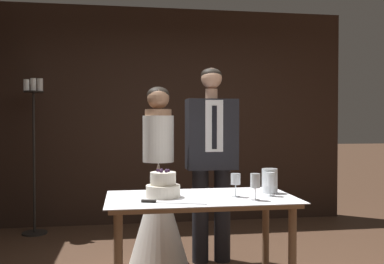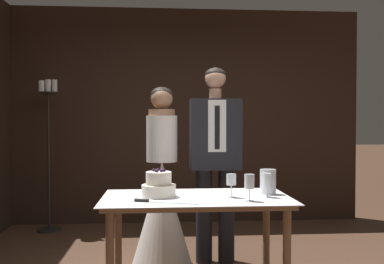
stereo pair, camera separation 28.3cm
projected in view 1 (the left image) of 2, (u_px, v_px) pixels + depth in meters
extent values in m
cube|color=black|center=(171.00, 116.00, 5.50)|extent=(4.54, 0.12, 2.73)
cylinder|color=#8E6B4C|center=(292.00, 259.00, 2.92)|extent=(0.06, 0.06, 0.71)
cylinder|color=#8E6B4C|center=(119.00, 243.00, 3.29)|extent=(0.06, 0.06, 0.71)
cylinder|color=#8E6B4C|center=(266.00, 237.00, 3.47)|extent=(0.06, 0.06, 0.71)
cube|color=#8E6B4C|center=(201.00, 200.00, 3.09)|extent=(1.29, 0.68, 0.03)
cube|color=white|center=(201.00, 197.00, 3.09)|extent=(1.35, 0.74, 0.01)
cylinder|color=silver|center=(163.00, 191.00, 3.07)|extent=(0.25, 0.25, 0.09)
cylinder|color=silver|center=(163.00, 179.00, 3.07)|extent=(0.19, 0.19, 0.09)
sphere|color=#2D1933|center=(168.00, 171.00, 3.08)|extent=(0.02, 0.02, 0.02)
sphere|color=#2D1933|center=(166.00, 170.00, 3.09)|extent=(0.02, 0.02, 0.02)
sphere|color=#2D1933|center=(162.00, 170.00, 3.12)|extent=(0.02, 0.02, 0.02)
sphere|color=#2D1933|center=(158.00, 170.00, 3.09)|extent=(0.02, 0.02, 0.02)
sphere|color=#2D1933|center=(161.00, 171.00, 3.05)|extent=(0.02, 0.02, 0.02)
sphere|color=#2D1933|center=(161.00, 171.00, 3.04)|extent=(0.02, 0.02, 0.02)
sphere|color=#2D1933|center=(166.00, 171.00, 3.04)|extent=(0.02, 0.02, 0.02)
cube|color=silver|center=(181.00, 203.00, 2.83)|extent=(0.33, 0.13, 0.00)
cylinder|color=black|center=(149.00, 201.00, 2.86)|extent=(0.10, 0.05, 0.02)
cylinder|color=silver|center=(236.00, 197.00, 3.09)|extent=(0.07, 0.07, 0.00)
cylinder|color=silver|center=(236.00, 190.00, 3.09)|extent=(0.01, 0.01, 0.09)
cylinder|color=silver|center=(236.00, 179.00, 3.08)|extent=(0.07, 0.07, 0.08)
cylinder|color=maroon|center=(236.00, 182.00, 3.08)|extent=(0.06, 0.06, 0.03)
cylinder|color=silver|center=(255.00, 200.00, 2.95)|extent=(0.06, 0.06, 0.00)
cylinder|color=silver|center=(255.00, 194.00, 2.95)|extent=(0.01, 0.01, 0.08)
cylinder|color=silver|center=(255.00, 181.00, 2.95)|extent=(0.07, 0.07, 0.10)
cylinder|color=maroon|center=(255.00, 186.00, 2.95)|extent=(0.06, 0.06, 0.02)
cylinder|color=silver|center=(270.00, 196.00, 3.12)|extent=(0.06, 0.06, 0.00)
cylinder|color=silver|center=(270.00, 191.00, 3.12)|extent=(0.01, 0.01, 0.07)
cylinder|color=silver|center=(271.00, 179.00, 3.11)|extent=(0.07, 0.07, 0.10)
cylinder|color=maroon|center=(271.00, 183.00, 3.12)|extent=(0.05, 0.05, 0.04)
cylinder|color=silver|center=(270.00, 181.00, 3.25)|extent=(0.12, 0.12, 0.19)
cylinder|color=white|center=(270.00, 187.00, 3.25)|extent=(0.05, 0.05, 0.08)
sphere|color=#F9CC4C|center=(270.00, 180.00, 3.25)|extent=(0.02, 0.02, 0.02)
cone|color=white|center=(158.00, 213.00, 3.85)|extent=(0.54, 0.54, 0.93)
cylinder|color=white|center=(158.00, 139.00, 3.84)|extent=(0.28, 0.28, 0.42)
cylinder|color=#A37556|center=(158.00, 113.00, 3.83)|extent=(0.24, 0.24, 0.06)
sphere|color=#A37556|center=(158.00, 98.00, 3.83)|extent=(0.20, 0.20, 0.20)
ellipsoid|color=black|center=(158.00, 95.00, 3.84)|extent=(0.20, 0.20, 0.15)
cylinder|color=black|center=(200.00, 216.00, 3.91)|extent=(0.15, 0.15, 0.85)
cylinder|color=black|center=(222.00, 215.00, 3.95)|extent=(0.15, 0.15, 0.85)
cube|color=black|center=(211.00, 134.00, 3.91)|extent=(0.46, 0.24, 0.64)
cube|color=white|center=(214.00, 126.00, 3.79)|extent=(0.16, 0.01, 0.46)
cube|color=black|center=(214.00, 127.00, 3.78)|extent=(0.04, 0.01, 0.38)
cylinder|color=tan|center=(211.00, 94.00, 3.90)|extent=(0.11, 0.11, 0.09)
sphere|color=tan|center=(211.00, 78.00, 3.90)|extent=(0.19, 0.19, 0.19)
ellipsoid|color=black|center=(211.00, 75.00, 3.91)|extent=(0.19, 0.19, 0.12)
cylinder|color=black|center=(35.00, 233.00, 4.91)|extent=(0.28, 0.28, 0.02)
cylinder|color=black|center=(34.00, 162.00, 4.89)|extent=(0.03, 0.03, 1.61)
cylinder|color=black|center=(33.00, 92.00, 4.87)|extent=(0.22, 0.22, 0.01)
cylinder|color=white|center=(26.00, 85.00, 4.85)|extent=(0.06, 0.06, 0.13)
cylinder|color=white|center=(33.00, 85.00, 4.86)|extent=(0.06, 0.06, 0.15)
cylinder|color=white|center=(40.00, 85.00, 4.88)|extent=(0.06, 0.06, 0.14)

